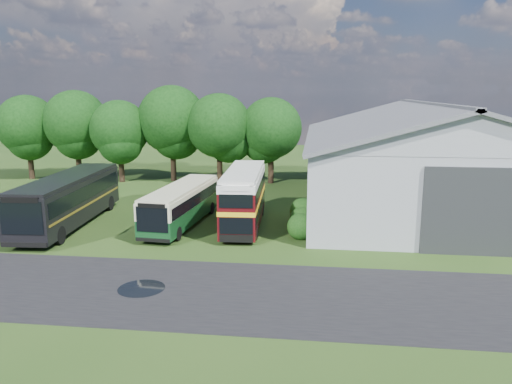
# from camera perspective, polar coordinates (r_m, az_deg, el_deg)

# --- Properties ---
(ground) EXTENTS (120.00, 120.00, 0.00)m
(ground) POSITION_cam_1_polar(r_m,az_deg,el_deg) (26.56, -7.67, -8.59)
(ground) COLOR #1F3C13
(ground) RESTS_ON ground
(asphalt_road) EXTENTS (60.00, 8.00, 0.02)m
(asphalt_road) POSITION_cam_1_polar(r_m,az_deg,el_deg) (23.24, -2.24, -11.52)
(asphalt_road) COLOR black
(asphalt_road) RESTS_ON ground
(puddle) EXTENTS (2.20, 2.20, 0.01)m
(puddle) POSITION_cam_1_polar(r_m,az_deg,el_deg) (24.33, -12.96, -10.73)
(puddle) COLOR black
(puddle) RESTS_ON ground
(storage_shed) EXTENTS (18.80, 24.80, 8.15)m
(storage_shed) POSITION_cam_1_polar(r_m,az_deg,el_deg) (41.27, 18.90, 4.08)
(storage_shed) COLOR gray
(storage_shed) RESTS_ON ground
(tree_far_left) EXTENTS (6.12, 6.12, 8.64)m
(tree_far_left) POSITION_cam_1_polar(r_m,az_deg,el_deg) (56.52, -24.66, 6.95)
(tree_far_left) COLOR black
(tree_far_left) RESTS_ON ground
(tree_left_a) EXTENTS (6.46, 6.46, 9.12)m
(tree_left_a) POSITION_cam_1_polar(r_m,az_deg,el_deg) (54.51, -19.89, 7.51)
(tree_left_a) COLOR black
(tree_left_a) RESTS_ON ground
(tree_left_b) EXTENTS (5.78, 5.78, 8.16)m
(tree_left_b) POSITION_cam_1_polar(r_m,az_deg,el_deg) (51.57, -15.34, 6.89)
(tree_left_b) COLOR black
(tree_left_b) RESTS_ON ground
(tree_mid) EXTENTS (6.80, 6.80, 9.60)m
(tree_mid) POSITION_cam_1_polar(r_m,az_deg,el_deg) (51.07, -9.59, 8.15)
(tree_mid) COLOR black
(tree_mid) RESTS_ON ground
(tree_right_a) EXTENTS (6.26, 6.26, 8.83)m
(tree_right_a) POSITION_cam_1_polar(r_m,az_deg,el_deg) (48.94, -4.24, 7.55)
(tree_right_a) COLOR black
(tree_right_a) RESTS_ON ground
(tree_right_b) EXTENTS (5.98, 5.98, 8.45)m
(tree_right_b) POSITION_cam_1_polar(r_m,az_deg,el_deg) (49.03, 1.74, 7.29)
(tree_right_b) COLOR black
(tree_right_b) RESTS_ON ground
(shrub_front) EXTENTS (1.70, 1.70, 1.70)m
(shrub_front) POSITION_cam_1_polar(r_m,az_deg,el_deg) (31.45, 5.10, -5.30)
(shrub_front) COLOR #194714
(shrub_front) RESTS_ON ground
(shrub_mid) EXTENTS (1.60, 1.60, 1.60)m
(shrub_mid) POSITION_cam_1_polar(r_m,az_deg,el_deg) (33.37, 5.22, -4.31)
(shrub_mid) COLOR #194714
(shrub_mid) RESTS_ON ground
(shrub_back) EXTENTS (1.80, 1.80, 1.80)m
(shrub_back) POSITION_cam_1_polar(r_m,az_deg,el_deg) (35.30, 5.33, -3.42)
(shrub_back) COLOR #194714
(shrub_back) RESTS_ON ground
(bus_green_single) EXTENTS (3.15, 10.04, 2.73)m
(bus_green_single) POSITION_cam_1_polar(r_m,az_deg,el_deg) (34.37, -8.51, -1.42)
(bus_green_single) COLOR black
(bus_green_single) RESTS_ON ground
(bus_maroon_double) EXTENTS (2.72, 9.18, 3.91)m
(bus_maroon_double) POSITION_cam_1_polar(r_m,az_deg,el_deg) (33.60, -1.40, -0.72)
(bus_maroon_double) COLOR black
(bus_maroon_double) RESTS_ON ground
(bus_dark_single) EXTENTS (3.63, 12.49, 3.40)m
(bus_dark_single) POSITION_cam_1_polar(r_m,az_deg,el_deg) (36.32, -20.64, -0.76)
(bus_dark_single) COLOR black
(bus_dark_single) RESTS_ON ground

